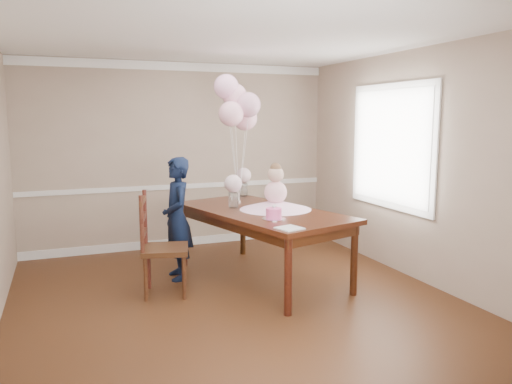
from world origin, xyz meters
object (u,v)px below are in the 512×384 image
dining_chair_seat (165,250)px  woman (177,219)px  dining_table_top (261,212)px  birthday_cake (274,213)px

dining_chair_seat → woman: (0.24, 0.48, 0.23)m
dining_table_top → birthday_cake: (-0.08, -0.54, 0.09)m
dining_table_top → woman: bearing=140.4°
dining_table_top → birthday_cake: size_ratio=13.33×
dining_table_top → dining_chair_seat: size_ratio=4.60×
dining_table_top → woman: 1.00m
birthday_cake → woman: woman is taller
birthday_cake → dining_chair_seat: 1.24m
dining_table_top → birthday_cake: 0.56m
dining_table_top → dining_chair_seat: bearing=168.3°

